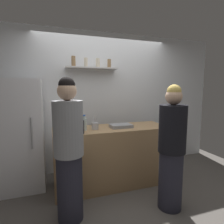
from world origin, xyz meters
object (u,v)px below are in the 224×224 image
(baking_pan, at_px, (121,126))
(wine_bottle_dark_glass, at_px, (81,126))
(person_grey_hoodie, at_px, (69,152))
(wine_bottle_pale_glass, at_px, (71,122))
(utensil_holder, at_px, (95,126))
(person_blonde, at_px, (172,149))
(refrigerator, at_px, (21,135))
(water_bottle_plastic, at_px, (84,124))

(baking_pan, xyz_separation_m, wine_bottle_dark_glass, (-0.67, -0.22, 0.08))
(baking_pan, bearing_deg, person_grey_hoodie, -145.13)
(baking_pan, height_order, wine_bottle_pale_glass, wine_bottle_pale_glass)
(utensil_holder, relative_size, person_grey_hoodie, 0.13)
(wine_bottle_dark_glass, bearing_deg, person_blonde, -29.30)
(wine_bottle_dark_glass, height_order, person_grey_hoodie, person_grey_hoodie)
(refrigerator, relative_size, wine_bottle_dark_glass, 5.70)
(wine_bottle_pale_glass, distance_m, person_blonde, 1.52)
(refrigerator, height_order, baking_pan, refrigerator)
(wine_bottle_dark_glass, relative_size, person_grey_hoodie, 0.18)
(baking_pan, relative_size, water_bottle_plastic, 1.46)
(wine_bottle_dark_glass, distance_m, person_blonde, 1.23)
(wine_bottle_dark_glass, bearing_deg, baking_pan, 18.04)
(utensil_holder, bearing_deg, baking_pan, 0.54)
(refrigerator, relative_size, utensil_holder, 7.80)
(person_blonde, bearing_deg, wine_bottle_pale_glass, 98.01)
(baking_pan, bearing_deg, refrigerator, 166.47)
(refrigerator, height_order, person_grey_hoodie, refrigerator)
(utensil_holder, bearing_deg, wine_bottle_dark_glass, -138.35)
(utensil_holder, relative_size, water_bottle_plastic, 0.93)
(person_grey_hoodie, bearing_deg, wine_bottle_pale_glass, 117.18)
(person_grey_hoodie, bearing_deg, baking_pan, 70.25)
(person_grey_hoodie, bearing_deg, person_blonde, 26.73)
(refrigerator, distance_m, person_blonde, 2.22)
(wine_bottle_pale_glass, bearing_deg, water_bottle_plastic, -47.12)
(wine_bottle_pale_glass, bearing_deg, baking_pan, -11.52)
(water_bottle_plastic, xyz_separation_m, person_grey_hoodie, (-0.28, -0.59, -0.20))
(refrigerator, height_order, utensil_holder, refrigerator)
(wine_bottle_pale_glass, distance_m, water_bottle_plastic, 0.25)
(utensil_holder, distance_m, wine_bottle_pale_glass, 0.38)
(utensil_holder, distance_m, person_blonde, 1.15)
(wine_bottle_pale_glass, height_order, person_grey_hoodie, person_grey_hoodie)
(refrigerator, relative_size, baking_pan, 4.99)
(baking_pan, xyz_separation_m, person_grey_hoodie, (-0.88, -0.61, -0.13))
(refrigerator, relative_size, person_blonde, 1.06)
(refrigerator, xyz_separation_m, person_grey_hoodie, (0.62, -0.97, -0.01))
(wine_bottle_pale_glass, relative_size, person_grey_hoodie, 0.18)
(person_blonde, bearing_deg, baking_pan, 73.24)
(baking_pan, relative_size, person_grey_hoodie, 0.20)
(utensil_holder, relative_size, person_blonde, 0.14)
(refrigerator, bearing_deg, utensil_holder, -18.76)
(wine_bottle_dark_glass, distance_m, water_bottle_plastic, 0.20)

